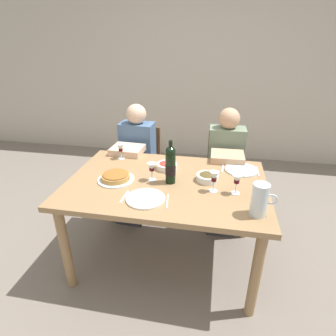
{
  "coord_description": "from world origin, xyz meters",
  "views": [
    {
      "loc": [
        0.35,
        -1.81,
        1.76
      ],
      "look_at": [
        0.01,
        0.01,
        0.87
      ],
      "focal_mm": 29.4,
      "sensor_mm": 36.0,
      "label": 1
    }
  ],
  "objects_px": {
    "wine_bottle": "(171,165)",
    "salad_bowl": "(167,166)",
    "dining_table": "(166,192)",
    "water_pitcher": "(259,202)",
    "wine_glass_spare": "(237,180)",
    "baked_tart": "(116,177)",
    "dinner_plate_right_setting": "(146,198)",
    "diner_left": "(135,160)",
    "dinner_plate_left_setting": "(241,170)",
    "chair_left": "(142,161)",
    "chair_right": "(224,167)",
    "olive_bowl": "(207,177)",
    "wine_glass_left_diner": "(121,149)",
    "wine_glass_centre": "(214,178)",
    "wine_glass_right_diner": "(152,168)",
    "diner_right": "(225,167)"
  },
  "relations": [
    {
      "from": "wine_glass_right_diner",
      "to": "diner_right",
      "type": "distance_m",
      "value": 0.9
    },
    {
      "from": "water_pitcher",
      "to": "dinner_plate_right_setting",
      "type": "bearing_deg",
      "value": 176.65
    },
    {
      "from": "wine_bottle",
      "to": "salad_bowl",
      "type": "distance_m",
      "value": 0.26
    },
    {
      "from": "wine_bottle",
      "to": "water_pitcher",
      "type": "relative_size",
      "value": 1.57
    },
    {
      "from": "diner_right",
      "to": "wine_bottle",
      "type": "bearing_deg",
      "value": 56.62
    },
    {
      "from": "dinner_plate_left_setting",
      "to": "diner_left",
      "type": "bearing_deg",
      "value": 161.13
    },
    {
      "from": "water_pitcher",
      "to": "wine_glass_right_diner",
      "type": "height_order",
      "value": "water_pitcher"
    },
    {
      "from": "wine_glass_left_diner",
      "to": "wine_glass_spare",
      "type": "distance_m",
      "value": 1.08
    },
    {
      "from": "wine_glass_right_diner",
      "to": "diner_left",
      "type": "xyz_separation_m",
      "value": [
        -0.35,
        0.65,
        -0.25
      ]
    },
    {
      "from": "dining_table",
      "to": "wine_bottle",
      "type": "bearing_deg",
      "value": -17.74
    },
    {
      "from": "chair_left",
      "to": "dining_table",
      "type": "bearing_deg",
      "value": 120.09
    },
    {
      "from": "wine_glass_left_diner",
      "to": "chair_right",
      "type": "distance_m",
      "value": 1.14
    },
    {
      "from": "baked_tart",
      "to": "dinner_plate_right_setting",
      "type": "height_order",
      "value": "baked_tart"
    },
    {
      "from": "diner_right",
      "to": "wine_glass_left_diner",
      "type": "bearing_deg",
      "value": 17.15
    },
    {
      "from": "wine_bottle",
      "to": "olive_bowl",
      "type": "xyz_separation_m",
      "value": [
        0.27,
        0.08,
        -0.11
      ]
    },
    {
      "from": "dining_table",
      "to": "chair_left",
      "type": "distance_m",
      "value": 1.01
    },
    {
      "from": "wine_glass_left_diner",
      "to": "wine_glass_centre",
      "type": "height_order",
      "value": "wine_glass_centre"
    },
    {
      "from": "olive_bowl",
      "to": "wine_glass_left_diner",
      "type": "distance_m",
      "value": 0.84
    },
    {
      "from": "chair_right",
      "to": "salad_bowl",
      "type": "bearing_deg",
      "value": 53.12
    },
    {
      "from": "wine_glass_left_diner",
      "to": "chair_left",
      "type": "height_order",
      "value": "wine_glass_left_diner"
    },
    {
      "from": "olive_bowl",
      "to": "wine_glass_spare",
      "type": "bearing_deg",
      "value": -36.85
    },
    {
      "from": "diner_left",
      "to": "wine_glass_right_diner",
      "type": "bearing_deg",
      "value": 121.37
    },
    {
      "from": "wine_glass_right_diner",
      "to": "chair_right",
      "type": "height_order",
      "value": "wine_glass_right_diner"
    },
    {
      "from": "wine_bottle",
      "to": "dinner_plate_left_setting",
      "type": "bearing_deg",
      "value": 30.0
    },
    {
      "from": "olive_bowl",
      "to": "chair_right",
      "type": "height_order",
      "value": "chair_right"
    },
    {
      "from": "wine_bottle",
      "to": "salad_bowl",
      "type": "bearing_deg",
      "value": 107.41
    },
    {
      "from": "olive_bowl",
      "to": "diner_right",
      "type": "xyz_separation_m",
      "value": [
        0.15,
        0.59,
        -0.17
      ]
    },
    {
      "from": "salad_bowl",
      "to": "dinner_plate_left_setting",
      "type": "distance_m",
      "value": 0.61
    },
    {
      "from": "wine_glass_spare",
      "to": "diner_right",
      "type": "xyz_separation_m",
      "value": [
        -0.06,
        0.74,
        -0.25
      ]
    },
    {
      "from": "dinner_plate_right_setting",
      "to": "dining_table",
      "type": "bearing_deg",
      "value": 72.14
    },
    {
      "from": "diner_left",
      "to": "dinner_plate_left_setting",
      "type": "bearing_deg",
      "value": 164.5
    },
    {
      "from": "wine_glass_right_diner",
      "to": "dinner_plate_right_setting",
      "type": "bearing_deg",
      "value": -85.55
    },
    {
      "from": "wine_glass_left_diner",
      "to": "chair_left",
      "type": "bearing_deg",
      "value": 86.32
    },
    {
      "from": "wine_glass_left_diner",
      "to": "diner_left",
      "type": "distance_m",
      "value": 0.39
    },
    {
      "from": "salad_bowl",
      "to": "wine_glass_spare",
      "type": "xyz_separation_m",
      "value": [
        0.55,
        -0.3,
        0.08
      ]
    },
    {
      "from": "salad_bowl",
      "to": "dining_table",
      "type": "bearing_deg",
      "value": -80.19
    },
    {
      "from": "salad_bowl",
      "to": "wine_glass_spare",
      "type": "distance_m",
      "value": 0.63
    },
    {
      "from": "wine_glass_left_diner",
      "to": "diner_right",
      "type": "xyz_separation_m",
      "value": [
        0.93,
        0.31,
        -0.24
      ]
    },
    {
      "from": "baked_tart",
      "to": "dinner_plate_left_setting",
      "type": "bearing_deg",
      "value": 20.16
    },
    {
      "from": "olive_bowl",
      "to": "wine_glass_left_diner",
      "type": "height_order",
      "value": "wine_glass_left_diner"
    },
    {
      "from": "water_pitcher",
      "to": "baked_tart",
      "type": "xyz_separation_m",
      "value": [
        -1.02,
        0.27,
        -0.07
      ]
    },
    {
      "from": "wine_glass_centre",
      "to": "wine_glass_right_diner",
      "type": "bearing_deg",
      "value": 170.2
    },
    {
      "from": "olive_bowl",
      "to": "chair_left",
      "type": "bearing_deg",
      "value": 132.54
    },
    {
      "from": "olive_bowl",
      "to": "wine_glass_centre",
      "type": "xyz_separation_m",
      "value": [
        0.05,
        -0.15,
        0.08
      ]
    },
    {
      "from": "wine_glass_spare",
      "to": "chair_left",
      "type": "height_order",
      "value": "wine_glass_spare"
    },
    {
      "from": "water_pitcher",
      "to": "wine_glass_centre",
      "type": "distance_m",
      "value": 0.37
    },
    {
      "from": "wine_bottle",
      "to": "wine_glass_left_diner",
      "type": "height_order",
      "value": "wine_bottle"
    },
    {
      "from": "wine_bottle",
      "to": "baked_tart",
      "type": "relative_size",
      "value": 1.19
    },
    {
      "from": "baked_tart",
      "to": "dinner_plate_right_setting",
      "type": "bearing_deg",
      "value": -37.65
    },
    {
      "from": "salad_bowl",
      "to": "dinner_plate_left_setting",
      "type": "relative_size",
      "value": 0.64
    }
  ]
}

